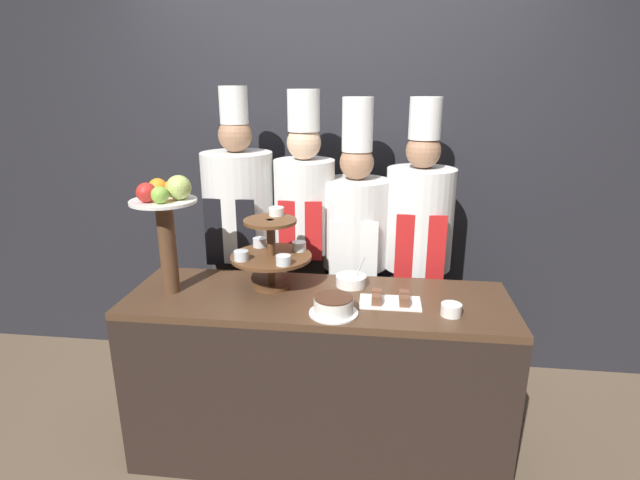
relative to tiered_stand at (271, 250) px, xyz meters
The scene contains 12 objects.
wall_back 0.98m from the tiered_stand, 74.98° to the left, with size 10.00×0.06×2.80m.
buffet_counter 0.68m from the tiered_stand, 21.48° to the right, with size 1.81×0.58×0.87m.
tiered_stand is the anchor object (origin of this frame).
fruit_pedestal 0.52m from the tiered_stand, 166.14° to the right, with size 0.30×0.30×0.57m.
cake_round 0.45m from the tiered_stand, 38.92° to the right, with size 0.22×0.22×0.08m.
cup_white 0.88m from the tiered_stand, 14.64° to the right, with size 0.09×0.09×0.05m.
cake_square_tray 0.62m from the tiered_stand, 12.31° to the right, with size 0.28×0.16×0.05m.
serving_bowl_far 0.43m from the tiered_stand, ahead, with size 0.15×0.15×0.15m.
chef_left 0.59m from the tiered_stand, 120.87° to the left, with size 0.41×0.41×1.82m.
chef_center_left 0.51m from the tiered_stand, 80.02° to the left, with size 0.34×0.34×1.80m.
chef_center_right 0.64m from the tiered_stand, 52.78° to the left, with size 0.38×0.38×1.76m.
chef_right 0.90m from the tiered_stand, 34.21° to the left, with size 0.38×0.38×1.76m.
Camera 1 is at (0.27, -1.86, 1.83)m, focal length 28.00 mm.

